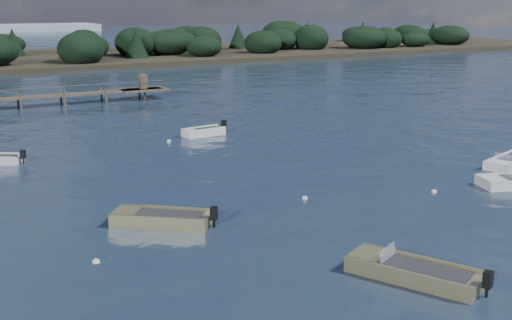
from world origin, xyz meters
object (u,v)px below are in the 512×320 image
dinghy_mid_grey (162,221)px  dinghy_near_olive (413,274)px  dinghy_mid_white_b (510,163)px  tender_far_white (204,133)px

dinghy_mid_grey → dinghy_near_olive: bearing=-60.0°
dinghy_mid_white_b → dinghy_mid_grey: bearing=178.6°
dinghy_mid_grey → dinghy_near_olive: 12.16m
dinghy_mid_white_b → tender_far_white: (-13.10, 18.61, 0.02)m
dinghy_mid_white_b → dinghy_near_olive: 20.27m
tender_far_white → dinghy_mid_white_b: bearing=-54.9°
dinghy_mid_white_b → tender_far_white: size_ratio=1.31×
dinghy_mid_white_b → tender_far_white: 22.76m
dinghy_mid_grey → dinghy_mid_white_b: size_ratio=0.94×
dinghy_mid_grey → dinghy_mid_white_b: (23.74, -0.57, -0.01)m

